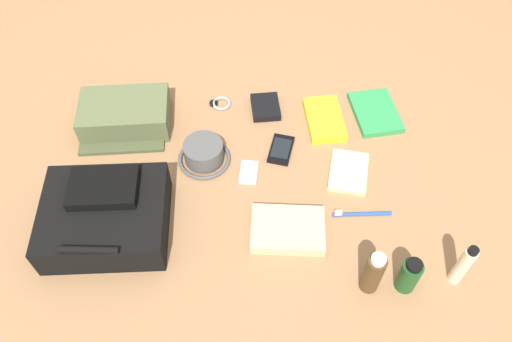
# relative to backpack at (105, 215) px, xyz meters

# --- Properties ---
(ground_plane) EXTENTS (2.64, 2.02, 0.02)m
(ground_plane) POSITION_rel_backpack_xyz_m (-0.40, -0.17, -0.07)
(ground_plane) COLOR #966C47
(ground_plane) RESTS_ON ground
(backpack) EXTENTS (0.35, 0.30, 0.14)m
(backpack) POSITION_rel_backpack_xyz_m (0.00, 0.00, 0.00)
(backpack) COLOR black
(backpack) RESTS_ON ground_plane
(toiletry_pouch) EXTENTS (0.29, 0.24, 0.09)m
(toiletry_pouch) POSITION_rel_backpack_xyz_m (0.02, -0.38, -0.02)
(toiletry_pouch) COLOR #56603D
(toiletry_pouch) RESTS_ON ground_plane
(bucket_hat) EXTENTS (0.16, 0.16, 0.07)m
(bucket_hat) POSITION_rel_backpack_xyz_m (-0.24, -0.24, -0.03)
(bucket_hat) COLOR #4F4F4F
(bucket_hat) RESTS_ON ground_plane
(lotion_bottle) EXTENTS (0.03, 0.03, 0.16)m
(lotion_bottle) POSITION_rel_backpack_xyz_m (-0.92, 0.13, 0.02)
(lotion_bottle) COLOR beige
(lotion_bottle) RESTS_ON ground_plane
(shampoo_bottle) EXTENTS (0.05, 0.05, 0.12)m
(shampoo_bottle) POSITION_rel_backpack_xyz_m (-0.79, 0.15, -0.00)
(shampoo_bottle) COLOR #19471E
(shampoo_bottle) RESTS_ON ground_plane
(cologne_bottle) EXTENTS (0.05, 0.05, 0.15)m
(cologne_bottle) POSITION_rel_backpack_xyz_m (-0.70, 0.16, 0.01)
(cologne_bottle) COLOR #473319
(cologne_bottle) RESTS_ON ground_plane
(paperback_novel) EXTENTS (0.17, 0.21, 0.02)m
(paperback_novel) POSITION_rel_backpack_xyz_m (-0.78, -0.44, -0.05)
(paperback_novel) COLOR #2D934C
(paperback_novel) RESTS_ON ground_plane
(travel_guidebook) EXTENTS (0.14, 0.20, 0.03)m
(travel_guidebook) POSITION_rel_backpack_xyz_m (-0.62, -0.41, -0.05)
(travel_guidebook) COLOR yellow
(travel_guidebook) RESTS_ON ground_plane
(cell_phone) EXTENTS (0.09, 0.12, 0.01)m
(cell_phone) POSITION_rel_backpack_xyz_m (-0.48, -0.28, -0.05)
(cell_phone) COLOR black
(cell_phone) RESTS_ON ground_plane
(media_player) EXTENTS (0.06, 0.09, 0.01)m
(media_player) POSITION_rel_backpack_xyz_m (-0.38, -0.19, -0.05)
(media_player) COLOR #B7B7BC
(media_player) RESTS_ON ground_plane
(wristwatch) EXTENTS (0.07, 0.06, 0.01)m
(wristwatch) POSITION_rel_backpack_xyz_m (-0.28, -0.47, -0.05)
(wristwatch) COLOR #99999E
(wristwatch) RESTS_ON ground_plane
(toothbrush) EXTENTS (0.17, 0.02, 0.02)m
(toothbrush) POSITION_rel_backpack_xyz_m (-0.69, -0.05, -0.05)
(toothbrush) COLOR blue
(toothbrush) RESTS_ON ground_plane
(wallet) EXTENTS (0.10, 0.12, 0.02)m
(wallet) POSITION_rel_backpack_xyz_m (-0.43, -0.46, -0.05)
(wallet) COLOR black
(wallet) RESTS_ON ground_plane
(notepad) EXTENTS (0.13, 0.17, 0.02)m
(notepad) POSITION_rel_backpack_xyz_m (-0.68, -0.20, -0.05)
(notepad) COLOR beige
(notepad) RESTS_ON ground_plane
(folded_towel) EXTENTS (0.20, 0.14, 0.04)m
(folded_towel) POSITION_rel_backpack_xyz_m (-0.49, 0.01, -0.04)
(folded_towel) COLOR #C6B289
(folded_towel) RESTS_ON ground_plane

